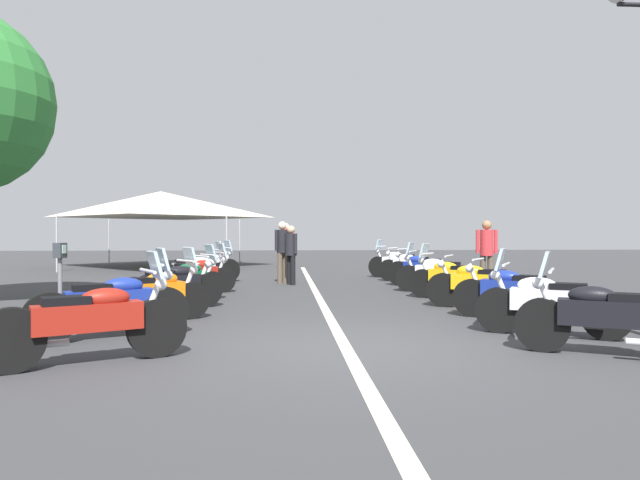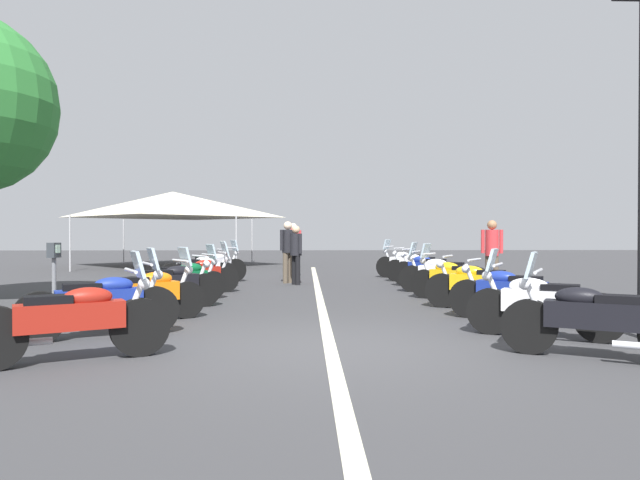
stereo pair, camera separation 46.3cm
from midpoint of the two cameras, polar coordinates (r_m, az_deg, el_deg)
name	(u,v)px [view 1 (the left image)]	position (r m, az deg, el deg)	size (l,w,h in m)	color
ground_plane	(346,347)	(7.17, 0.72, -10.81)	(80.00, 80.00, 0.00)	#38383A
lane_centre_stripe	(320,300)	(12.07, -1.08, -6.09)	(23.03, 0.16, 0.01)	beige
motorcycle_left_row_0	(91,321)	(6.76, -23.99, -7.47)	(1.14, 1.98, 1.23)	black
motorcycle_left_row_1	(112,304)	(8.22, -21.83, -6.01)	(1.11, 1.98, 1.23)	black
motorcycle_left_row_2	(153,294)	(9.48, -17.87, -5.21)	(1.25, 1.72, 1.20)	black
motorcycle_left_row_3	(173,285)	(10.92, -15.86, -4.43)	(1.27, 1.76, 1.01)	black
motorcycle_left_row_4	(183,279)	(12.26, -14.74, -3.88)	(1.19, 1.72, 1.19)	black
motorcycle_left_row_5	(196,274)	(13.68, -13.34, -3.40)	(1.01, 1.86, 1.19)	black
motorcycle_left_row_6	(195,270)	(15.06, -13.39, -2.96)	(1.07, 1.94, 1.22)	black
motorcycle_left_row_7	(207,266)	(16.56, -12.18, -2.61)	(1.20, 1.89, 1.23)	black
motorcycle_right_row_0	(606,316)	(7.25, 25.34, -7.00)	(1.14, 1.89, 1.21)	black
motorcycle_right_row_1	(548,302)	(8.38, 20.63, -5.93)	(1.11, 1.85, 1.22)	black
motorcycle_right_row_2	(514,292)	(9.78, 17.77, -5.04)	(1.30, 1.79, 1.00)	black
motorcycle_right_row_3	(479,284)	(11.05, 14.63, -4.36)	(1.12, 1.86, 1.01)	black
motorcycle_right_row_4	(452,278)	(12.43, 12.17, -3.77)	(1.29, 1.71, 1.21)	black
motorcycle_right_row_5	(439,273)	(13.79, 11.00, -3.31)	(1.16, 2.01, 1.21)	black
motorcycle_right_row_6	(422,269)	(15.20, 9.45, -2.95)	(1.37, 1.70, 1.02)	black
motorcycle_right_row_7	(411,266)	(16.63, 8.44, -2.65)	(1.34, 1.78, 1.00)	black
motorcycle_right_row_8	(399,263)	(18.05, 7.23, -2.33)	(1.32, 1.83, 1.23)	black
parking_meter	(60,270)	(9.07, -26.13, -2.74)	(0.20, 0.15, 1.29)	slate
bystander_0	(286,245)	(18.48, -4.19, -0.53)	(0.32, 0.53, 1.76)	#1E2338
bystander_1	(487,249)	(14.67, 15.63, -0.89)	(0.32, 0.49, 1.75)	brown
bystander_2	(291,250)	(15.62, -3.79, -1.04)	(0.46, 0.33, 1.64)	black
bystander_4	(282,247)	(16.13, -4.65, -0.69)	(0.37, 0.43, 1.76)	brown
event_tent	(161,204)	(24.90, -16.33, 3.48)	(6.85, 6.85, 3.20)	beige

